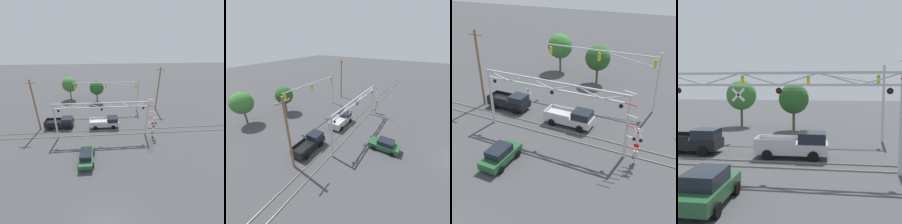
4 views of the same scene
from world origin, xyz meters
TOP-DOWN VIEW (x-y plane):
  - rail_track_near at (0.00, 15.20)m, footprint 80.00×0.08m
  - rail_track_far at (0.00, 16.63)m, footprint 80.00×0.08m
  - crossing_gantry at (-0.01, 14.92)m, footprint 15.13×0.29m
  - crossing_signal_mast at (8.40, 14.29)m, footprint 2.03×0.35m
  - traffic_signal_span at (4.29, 25.09)m, footprint 14.37×0.39m
  - pickup_truck_lead at (0.73, 18.05)m, footprint 5.36×2.29m
  - pickup_truck_following at (-7.66, 18.53)m, footprint 5.10×2.29m
  - sedan_waiting at (-2.30, 9.30)m, footprint 2.07×4.17m
  - utility_pole_left at (-11.40, 18.03)m, footprint 1.80×0.28m
  - utility_pole_right at (12.90, 25.35)m, footprint 1.80×0.28m
  - background_tree_beyond_span at (-8.33, 33.47)m, footprint 3.93×3.93m
  - background_tree_far_left_verge at (-1.05, 30.99)m, footprint 3.63×3.63m

SIDE VIEW (x-z plane):
  - rail_track_near at x=0.00m, z-range 0.00..0.10m
  - rail_track_far at x=0.00m, z-range 0.00..0.10m
  - sedan_waiting at x=-2.30m, z-range 0.01..1.65m
  - pickup_truck_following at x=-7.66m, z-range -0.02..1.94m
  - pickup_truck_lead at x=0.73m, z-range -0.02..1.95m
  - crossing_signal_mast at x=8.40m, z-range -1.33..5.55m
  - background_tree_far_left_verge at x=-1.05m, z-range 0.99..6.64m
  - background_tree_beyond_span at x=-8.33m, z-range 1.08..7.19m
  - crossing_gantry at x=-0.01m, z-range 1.20..7.43m
  - utility_pole_left at x=-11.40m, z-range 0.15..9.51m
  - utility_pole_right at x=12.90m, z-range 0.15..9.92m
  - traffic_signal_span at x=4.29m, z-range 1.54..8.83m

